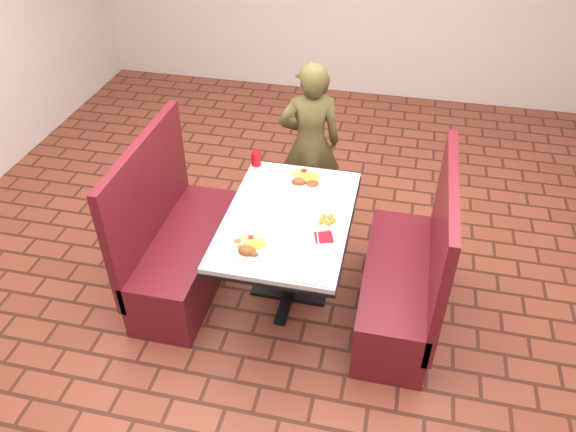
{
  "coord_description": "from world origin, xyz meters",
  "views": [
    {
      "loc": [
        0.62,
        -2.79,
        2.97
      ],
      "look_at": [
        0.0,
        0.0,
        0.75
      ],
      "focal_mm": 35.0,
      "sensor_mm": 36.0,
      "label": 1
    }
  ],
  "objects_px": {
    "red_tumbler": "(256,159)",
    "plantain_plate": "(326,221)",
    "far_dinner_plate": "(305,178)",
    "diner_person": "(310,144)",
    "booth_bench_right": "(405,282)",
    "near_dinner_plate": "(250,245)",
    "dining_table": "(288,228)",
    "booth_bench_left": "(179,247)"
  },
  "relations": [
    {
      "from": "dining_table",
      "to": "booth_bench_right",
      "type": "relative_size",
      "value": 1.01
    },
    {
      "from": "diner_person",
      "to": "plantain_plate",
      "type": "bearing_deg",
      "value": 89.05
    },
    {
      "from": "dining_table",
      "to": "red_tumbler",
      "type": "height_order",
      "value": "red_tumbler"
    },
    {
      "from": "near_dinner_plate",
      "to": "booth_bench_right",
      "type": "bearing_deg",
      "value": 20.92
    },
    {
      "from": "booth_bench_left",
      "to": "plantain_plate",
      "type": "distance_m",
      "value": 1.14
    },
    {
      "from": "diner_person",
      "to": "dining_table",
      "type": "bearing_deg",
      "value": 75.69
    },
    {
      "from": "booth_bench_right",
      "to": "red_tumbler",
      "type": "relative_size",
      "value": 11.31
    },
    {
      "from": "booth_bench_left",
      "to": "far_dinner_plate",
      "type": "bearing_deg",
      "value": 26.8
    },
    {
      "from": "dining_table",
      "to": "near_dinner_plate",
      "type": "relative_size",
      "value": 4.8
    },
    {
      "from": "dining_table",
      "to": "booth_bench_left",
      "type": "height_order",
      "value": "booth_bench_left"
    },
    {
      "from": "booth_bench_right",
      "to": "plantain_plate",
      "type": "relative_size",
      "value": 6.57
    },
    {
      "from": "diner_person",
      "to": "red_tumbler",
      "type": "height_order",
      "value": "diner_person"
    },
    {
      "from": "red_tumbler",
      "to": "plantain_plate",
      "type": "bearing_deg",
      "value": -42.12
    },
    {
      "from": "plantain_plate",
      "to": "far_dinner_plate",
      "type": "bearing_deg",
      "value": 117.68
    },
    {
      "from": "diner_person",
      "to": "near_dinner_plate",
      "type": "relative_size",
      "value": 5.42
    },
    {
      "from": "far_dinner_plate",
      "to": "plantain_plate",
      "type": "distance_m",
      "value": 0.48
    },
    {
      "from": "diner_person",
      "to": "booth_bench_right",
      "type": "bearing_deg",
      "value": 112.11
    },
    {
      "from": "diner_person",
      "to": "red_tumbler",
      "type": "relative_size",
      "value": 12.89
    },
    {
      "from": "booth_bench_left",
      "to": "diner_person",
      "type": "bearing_deg",
      "value": 54.35
    },
    {
      "from": "diner_person",
      "to": "far_dinner_plate",
      "type": "height_order",
      "value": "diner_person"
    },
    {
      "from": "dining_table",
      "to": "plantain_plate",
      "type": "distance_m",
      "value": 0.27
    },
    {
      "from": "near_dinner_plate",
      "to": "plantain_plate",
      "type": "relative_size",
      "value": 1.38
    },
    {
      "from": "near_dinner_plate",
      "to": "far_dinner_plate",
      "type": "distance_m",
      "value": 0.8
    },
    {
      "from": "dining_table",
      "to": "booth_bench_left",
      "type": "bearing_deg",
      "value": 180.0
    },
    {
      "from": "booth_bench_right",
      "to": "far_dinner_plate",
      "type": "relative_size",
      "value": 3.99
    },
    {
      "from": "plantain_plate",
      "to": "diner_person",
      "type": "bearing_deg",
      "value": 106.36
    },
    {
      "from": "booth_bench_right",
      "to": "plantain_plate",
      "type": "xyz_separation_m",
      "value": [
        -0.55,
        -0.01,
        0.43
      ]
    },
    {
      "from": "diner_person",
      "to": "plantain_plate",
      "type": "distance_m",
      "value": 1.09
    },
    {
      "from": "near_dinner_plate",
      "to": "far_dinner_plate",
      "type": "relative_size",
      "value": 0.84
    },
    {
      "from": "diner_person",
      "to": "red_tumbler",
      "type": "distance_m",
      "value": 0.59
    },
    {
      "from": "dining_table",
      "to": "booth_bench_right",
      "type": "xyz_separation_m",
      "value": [
        0.8,
        0.0,
        -0.32
      ]
    },
    {
      "from": "booth_bench_right",
      "to": "red_tumbler",
      "type": "bearing_deg",
      "value": 154.75
    },
    {
      "from": "booth_bench_right",
      "to": "diner_person",
      "type": "bearing_deg",
      "value": 129.42
    },
    {
      "from": "plantain_plate",
      "to": "red_tumbler",
      "type": "relative_size",
      "value": 1.72
    },
    {
      "from": "booth_bench_left",
      "to": "booth_bench_right",
      "type": "xyz_separation_m",
      "value": [
        1.6,
        0.0,
        0.0
      ]
    },
    {
      "from": "dining_table",
      "to": "diner_person",
      "type": "height_order",
      "value": "diner_person"
    },
    {
      "from": "booth_bench_left",
      "to": "red_tumbler",
      "type": "distance_m",
      "value": 0.85
    },
    {
      "from": "plantain_plate",
      "to": "red_tumbler",
      "type": "distance_m",
      "value": 0.83
    },
    {
      "from": "booth_bench_left",
      "to": "booth_bench_right",
      "type": "height_order",
      "value": "same"
    },
    {
      "from": "diner_person",
      "to": "plantain_plate",
      "type": "relative_size",
      "value": 7.49
    },
    {
      "from": "plantain_plate",
      "to": "red_tumbler",
      "type": "xyz_separation_m",
      "value": [
        -0.61,
        0.55,
        0.04
      ]
    },
    {
      "from": "far_dinner_plate",
      "to": "dining_table",
      "type": "bearing_deg",
      "value": -93.99
    }
  ]
}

